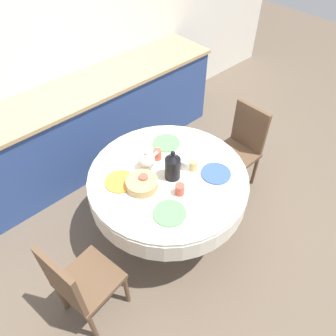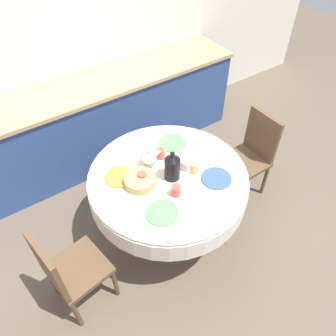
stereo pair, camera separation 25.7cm
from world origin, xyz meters
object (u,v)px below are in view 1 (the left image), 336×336
object	(u,v)px
coffee_carafe	(173,166)
chair_right	(79,283)
chair_left	(240,145)
teapot	(147,160)

from	to	relation	value
coffee_carafe	chair_right	bearing A→B (deg)	-173.45
chair_right	coffee_carafe	world-z (taller)	coffee_carafe
chair_left	teapot	distance (m)	1.14
chair_left	coffee_carafe	bearing A→B (deg)	92.19
coffee_carafe	teapot	distance (m)	0.24
coffee_carafe	teapot	world-z (taller)	coffee_carafe
coffee_carafe	teapot	size ratio (longest dim) A/B	1.42
chair_right	teapot	size ratio (longest dim) A/B	4.73
teapot	chair_right	bearing A→B (deg)	-160.09
chair_right	teapot	xyz separation A→B (m)	(0.92, 0.33, 0.35)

